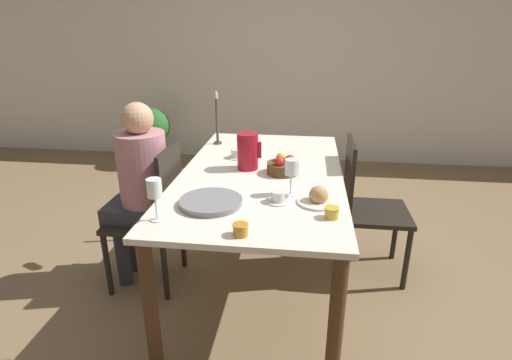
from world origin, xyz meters
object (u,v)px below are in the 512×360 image
wine_glass_juice (154,190)px  potted_plant (153,129)px  teacup_near_person (278,197)px  fruit_bowl (283,166)px  wine_glass_water (291,169)px  chair_opposite (366,205)px  red_pitcher (248,151)px  serving_tray (211,202)px  jam_jar_red (241,229)px  chair_person_side (154,213)px  bread_plate (318,198)px  teacup_across (236,154)px  candlestick_tall (217,123)px  jam_jar_amber (332,212)px  person_seated (139,180)px

wine_glass_juice → potted_plant: wine_glass_juice is taller
teacup_near_person → fruit_bowl: (-0.00, 0.42, 0.02)m
wine_glass_water → fruit_bowl: bearing=101.0°
chair_opposite → wine_glass_water: wine_glass_water is taller
red_pitcher → teacup_near_person: red_pitcher is taller
chair_opposite → serving_tray: bearing=-50.9°
wine_glass_juice → jam_jar_red: (0.40, -0.09, -0.12)m
red_pitcher → serving_tray: bearing=-100.7°
fruit_bowl → red_pitcher: bearing=165.1°
wine_glass_water → wine_glass_juice: 0.70m
teacup_near_person → potted_plant: (-1.69, 2.63, -0.35)m
chair_person_side → bread_plate: bearing=-107.8°
teacup_across → candlestick_tall: size_ratio=0.32×
red_pitcher → wine_glass_water: red_pitcher is taller
potted_plant → fruit_bowl: bearing=-52.7°
chair_opposite → wine_glass_water: (-0.48, -0.53, 0.42)m
chair_opposite → potted_plant: bearing=-131.9°
jam_jar_amber → fruit_bowl: size_ratio=0.36×
chair_person_side → teacup_near_person: bearing=-112.5°
fruit_bowl → candlestick_tall: size_ratio=0.49×
wine_glass_water → wine_glass_juice: (-0.59, -0.37, 0.00)m
serving_tray → candlestick_tall: candlestick_tall is taller
serving_tray → potted_plant: bearing=116.7°
fruit_bowl → bread_plate: bearing=-63.3°
wine_glass_juice → potted_plant: 3.16m
chair_opposite → fruit_bowl: chair_opposite is taller
wine_glass_water → candlestick_tall: candlestick_tall is taller
chair_person_side → fruit_bowl: chair_person_side is taller
red_pitcher → potted_plant: bearing=124.3°
bread_plate → candlestick_tall: 1.23m
chair_opposite → jam_jar_red: bearing=-34.0°
red_pitcher → candlestick_tall: (-0.30, 0.52, 0.04)m
jam_jar_red → fruit_bowl: bearing=80.8°
person_seated → potted_plant: 2.42m
wine_glass_water → potted_plant: size_ratio=0.28×
wine_glass_water → teacup_near_person: wine_glass_water is taller
wine_glass_juice → serving_tray: 0.31m
teacup_across → red_pitcher: bearing=-62.3°
serving_tray → chair_person_side: bearing=139.2°
teacup_across → jam_jar_amber: teacup_across is taller
chair_person_side → wine_glass_water: bearing=-105.0°
bread_plate → jam_jar_red: bearing=-131.5°
jam_jar_amber → teacup_across: bearing=125.4°
chair_opposite → serving_tray: (-0.87, -0.70, 0.29)m
teacup_across → potted_plant: size_ratio=0.18×
person_seated → wine_glass_juice: 0.76m
person_seated → teacup_across: bearing=-60.5°
serving_tray → bread_plate: (0.53, 0.09, 0.01)m
wine_glass_juice → jam_jar_amber: 0.81m
wine_glass_juice → candlestick_tall: (0.01, 1.27, 0.01)m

